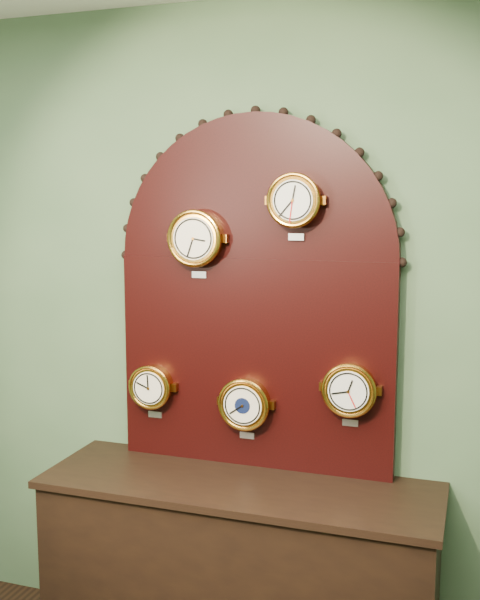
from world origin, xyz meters
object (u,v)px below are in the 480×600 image
(roman_clock, at_px, (196,238))
(tide_clock, at_px, (350,390))
(barometer, at_px, (245,404))
(hygrometer, at_px, (152,387))
(shop_counter, at_px, (238,580))
(arabic_clock, at_px, (295,200))
(display_board, at_px, (255,283))

(roman_clock, xyz_separation_m, tide_clock, (0.66, 0.00, -0.60))
(barometer, bearing_deg, hygrometer, 179.89)
(barometer, relative_size, tide_clock, 1.01)
(shop_counter, relative_size, arabic_clock, 5.89)
(arabic_clock, bearing_deg, shop_counter, -140.33)
(roman_clock, relative_size, arabic_clock, 1.08)
(arabic_clock, xyz_separation_m, barometer, (-0.21, -0.00, -0.86))
(arabic_clock, bearing_deg, barometer, -179.92)
(shop_counter, xyz_separation_m, roman_clock, (-0.24, 0.15, 1.41))
(shop_counter, bearing_deg, barometer, 98.63)
(hygrometer, bearing_deg, display_board, 8.18)
(display_board, distance_m, roman_clock, 0.31)
(display_board, relative_size, tide_clock, 5.56)
(display_board, distance_m, barometer, 0.52)
(roman_clock, bearing_deg, hygrometer, 179.71)
(shop_counter, height_order, barometer, barometer)
(arabic_clock, distance_m, hygrometer, 1.04)
(display_board, bearing_deg, barometer, -109.22)
(tide_clock, bearing_deg, display_board, 171.04)
(roman_clock, bearing_deg, shop_counter, -32.50)
(arabic_clock, bearing_deg, display_board, 160.26)
(display_board, relative_size, hygrometer, 6.09)
(shop_counter, xyz_separation_m, arabic_clock, (0.19, 0.15, 1.57))
(arabic_clock, height_order, barometer, arabic_clock)
(display_board, distance_m, tide_clock, 0.59)
(arabic_clock, distance_m, barometer, 0.88)
(display_board, bearing_deg, tide_clock, -8.96)
(roman_clock, relative_size, hygrometer, 1.16)
(barometer, bearing_deg, tide_clock, 0.03)
(display_board, relative_size, roman_clock, 5.23)
(hygrometer, height_order, tide_clock, tide_clock)
(barometer, bearing_deg, display_board, 70.78)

